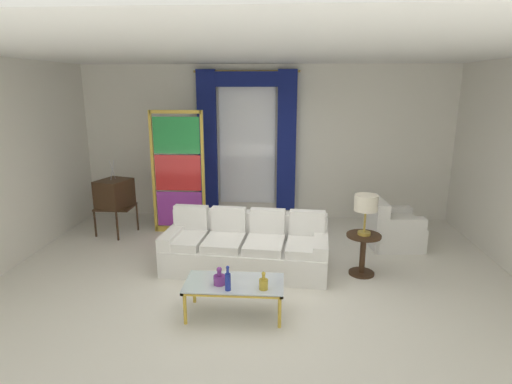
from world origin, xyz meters
TOP-DOWN VIEW (x-y plane):
  - ground_plane at (0.00, 0.00)m, footprint 16.00×16.00m
  - wall_rear at (0.00, 3.06)m, footprint 8.00×0.12m
  - wall_left at (-3.66, 0.60)m, footprint 0.12×7.00m
  - ceiling_slab at (0.00, 0.80)m, footprint 8.00×7.60m
  - curtained_window at (-0.36, 2.89)m, footprint 2.00×0.17m
  - couch_white_long at (-0.17, 0.50)m, footprint 2.40×1.11m
  - coffee_table at (-0.19, -0.81)m, footprint 1.14×0.57m
  - bottle_blue_decanter at (-0.35, -0.87)m, footprint 0.14×0.14m
  - bottle_crystal_tall at (0.16, -0.96)m, footprint 0.10×0.10m
  - bottle_amber_squat at (-0.24, -1.01)m, footprint 0.07×0.07m
  - vintage_tv at (-2.64, 1.80)m, footprint 0.66×0.71m
  - armchair_white at (2.15, 1.54)m, footprint 0.88×0.87m
  - stained_glass_divider at (-1.51, 1.97)m, footprint 0.95×0.05m
  - peacock_figurine at (-1.13, 1.67)m, footprint 0.44×0.60m
  - round_side_table at (1.49, 0.39)m, footprint 0.48×0.48m
  - table_lamp_brass at (1.49, 0.39)m, footprint 0.32×0.32m

SIDE VIEW (x-z plane):
  - ground_plane at x=0.00m, z-range 0.00..0.00m
  - peacock_figurine at x=-1.13m, z-range -0.03..0.47m
  - armchair_white at x=2.15m, z-range -0.11..0.69m
  - couch_white_long at x=-0.17m, z-range -0.12..0.74m
  - round_side_table at x=1.49m, z-range 0.06..0.65m
  - coffee_table at x=-0.19m, z-range 0.16..0.57m
  - bottle_blue_decanter at x=-0.35m, z-range 0.37..0.59m
  - bottle_crystal_tall at x=0.16m, z-range 0.38..0.59m
  - bottle_amber_squat at x=-0.24m, z-range 0.38..0.67m
  - vintage_tv at x=-2.64m, z-range 0.06..1.40m
  - table_lamp_brass at x=1.49m, z-range 0.74..1.31m
  - stained_glass_divider at x=-1.51m, z-range -0.04..2.16m
  - wall_rear at x=0.00m, z-range 0.00..3.00m
  - wall_left at x=-3.66m, z-range 0.00..3.00m
  - curtained_window at x=-0.36m, z-range 0.39..3.09m
  - ceiling_slab at x=0.00m, z-range 3.00..3.04m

